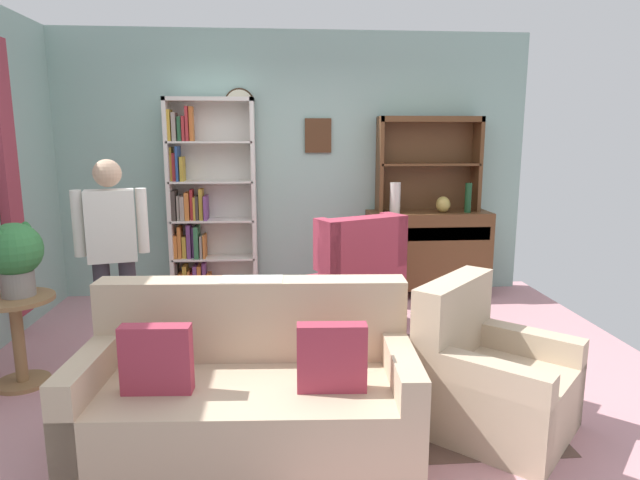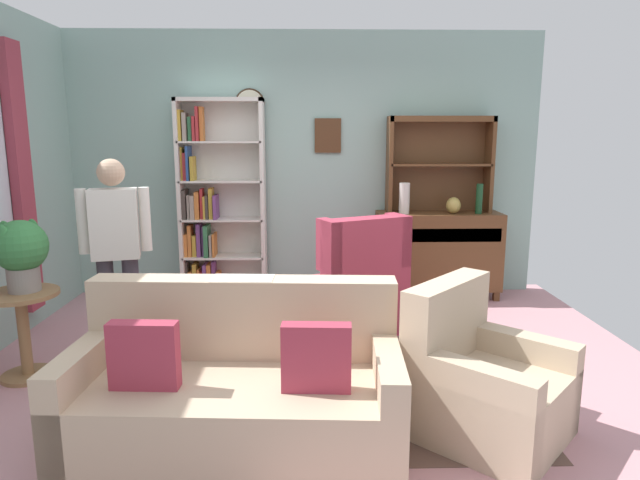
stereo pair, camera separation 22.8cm
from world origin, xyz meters
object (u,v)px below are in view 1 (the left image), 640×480
Objects in this scene: sideboard_hutch at (428,151)px; plant_stand at (18,331)px; book_stack at (268,321)px; sideboard at (428,249)px; bottle_wine at (468,198)px; armchair_floral at (491,382)px; person_reading at (113,249)px; couch_floral at (249,394)px; coffee_table at (249,336)px; bookshelf at (205,207)px; vase_round at (443,204)px; vase_tall at (395,198)px; potted_plant_large at (14,253)px; wingback_chair at (350,288)px.

plant_stand is at bearing -149.19° from sideboard_hutch.
sideboard_hutch is 5.46× the size of book_stack.
bottle_wine is at bearing -12.89° from sideboard.
armchair_floral is 0.69× the size of person_reading.
couch_floral reaches higher than coffee_table.
sideboard_hutch reaches higher than person_reading.
bookshelf reaches higher than vase_round.
bookshelf is at bearing 104.26° from coffee_table.
vase_round is 2.87m from coffee_table.
sideboard_hutch reaches higher than vase_tall.
vase_tall is 2.55m from coffee_table.
book_stack is at bearing -13.65° from coffee_table.
bookshelf reaches higher than sideboard_hutch.
sideboard is 0.52m from vase_round.
potted_plant_large reaches higher than couch_floral.
bottle_wine is (0.39, -0.09, 0.57)m from sideboard.
couch_floral is (-1.41, -2.77, -0.77)m from vase_tall.
sideboard is 1.20× the size of armchair_floral.
sideboard_hutch reaches higher than couch_floral.
wingback_chair is 1.34m from coffee_table.
book_stack is at bearing 152.65° from armchair_floral.
couch_floral is 2.31× the size of coffee_table.
book_stack is (-1.31, -2.00, -0.61)m from vase_tall.
vase_round is at bearing 79.25° from armchair_floral.
vase_round is 3.99m from potted_plant_large.
potted_plant_large is at bearing -154.53° from bottle_wine.
vase_round reaches higher than couch_floral.
vase_round is 0.11× the size of person_reading.
vase_tall is 1.03× the size of bottle_wine.
sideboard_hutch is at bearing 49.65° from coffee_table.
sideboard_hutch is at bearing 48.83° from wingback_chair.
potted_plant_large is at bearing -156.93° from person_reading.
potted_plant_large is 2.53× the size of book_stack.
bookshelf is 4.12× the size of potted_plant_large.
bottle_wine is at bearing 25.81° from plant_stand.
sideboard_hutch is 1.90m from wingback_chair.
sideboard is (2.38, -0.08, -0.48)m from bookshelf.
bottle_wine reaches higher than potted_plant_large.
wingback_chair reaches higher than armchair_floral.
bookshelf is 3.29× the size of plant_stand.
sideboard is 0.70m from vase_tall.
couch_floral is at bearing -49.13° from person_reading.
armchair_floral is at bearing -89.84° from vase_tall.
couch_floral is (-1.80, -2.96, -1.25)m from sideboard_hutch.
vase_tall is at bearing 53.74° from coffee_table.
potted_plant_large is (-3.42, -2.01, -0.62)m from sideboard_hutch.
sideboard_hutch is 3.17m from armchair_floral.
wingback_chair is 1.32× the size of coffee_table.
wingback_chair reaches higher than plant_stand.
coffee_table is at bearing -5.40° from potted_plant_large.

